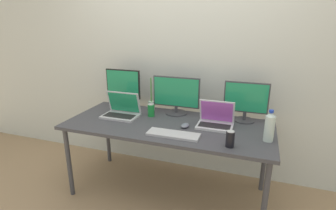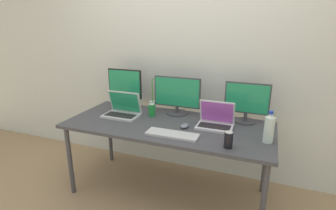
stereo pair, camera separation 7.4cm
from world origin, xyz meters
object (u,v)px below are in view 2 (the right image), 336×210
(water_bottle, at_px, (269,128))
(laptop_secondary, at_px, (215,121))
(mouse_by_keyboard, at_px, (185,126))
(work_desk, at_px, (168,129))
(keyboard_main, at_px, (172,134))
(laptop_silver, at_px, (123,110))
(soda_can_near_keyboard, at_px, (152,110))
(monitor_center, at_px, (177,95))
(bamboo_vase, at_px, (153,104))
(monitor_right, at_px, (247,102))
(soda_can_by_laptop, at_px, (228,140))
(monitor_left, at_px, (125,87))

(water_bottle, bearing_deg, laptop_secondary, 159.13)
(water_bottle, bearing_deg, mouse_by_keyboard, 175.78)
(work_desk, xyz_separation_m, keyboard_main, (0.13, -0.24, 0.06))
(mouse_by_keyboard, distance_m, water_bottle, 0.70)
(work_desk, bearing_deg, laptop_silver, 175.77)
(work_desk, distance_m, soda_can_near_keyboard, 0.29)
(monitor_center, bearing_deg, laptop_secondary, -25.50)
(monitor_center, height_order, keyboard_main, monitor_center)
(work_desk, xyz_separation_m, water_bottle, (0.87, -0.09, 0.17))
(bamboo_vase, bearing_deg, laptop_silver, -129.71)
(monitor_right, bearing_deg, bamboo_vase, -179.60)
(monitor_right, xyz_separation_m, keyboard_main, (-0.53, -0.54, -0.19))
(laptop_silver, relative_size, keyboard_main, 0.80)
(monitor_center, xyz_separation_m, keyboard_main, (0.14, -0.53, -0.19))
(monitor_center, bearing_deg, soda_can_near_keyboard, -142.89)
(mouse_by_keyboard, bearing_deg, soda_can_by_laptop, -25.68)
(laptop_secondary, relative_size, keyboard_main, 0.72)
(soda_can_near_keyboard, distance_m, soda_can_by_laptop, 0.92)
(monitor_left, distance_m, laptop_secondary, 1.08)
(laptop_silver, height_order, soda_can_by_laptop, laptop_silver)
(monitor_left, relative_size, monitor_center, 0.87)
(laptop_secondary, distance_m, mouse_by_keyboard, 0.28)
(monitor_left, relative_size, mouse_by_keyboard, 4.05)
(monitor_center, relative_size, mouse_by_keyboard, 4.66)
(keyboard_main, xyz_separation_m, soda_can_by_laptop, (0.46, -0.05, 0.05))
(laptop_secondary, bearing_deg, mouse_by_keyboard, -154.57)
(keyboard_main, height_order, soda_can_by_laptop, soda_can_by_laptop)
(bamboo_vase, bearing_deg, mouse_by_keyboard, -35.56)
(laptop_secondary, distance_m, soda_can_by_laptop, 0.41)
(work_desk, bearing_deg, keyboard_main, -61.58)
(soda_can_near_keyboard, distance_m, bamboo_vase, 0.17)
(monitor_right, distance_m, water_bottle, 0.45)
(monitor_center, relative_size, water_bottle, 1.87)
(work_desk, relative_size, laptop_silver, 5.42)
(monitor_left, height_order, laptop_secondary, monitor_left)
(monitor_right, distance_m, mouse_by_keyboard, 0.62)
(water_bottle, xyz_separation_m, soda_can_near_keyboard, (-1.09, 0.22, -0.06))
(monitor_right, height_order, bamboo_vase, monitor_right)
(monitor_center, bearing_deg, mouse_by_keyboard, -60.05)
(monitor_right, relative_size, water_bottle, 1.57)
(laptop_silver, height_order, bamboo_vase, bamboo_vase)
(monitor_left, distance_m, mouse_by_keyboard, 0.88)
(laptop_secondary, height_order, keyboard_main, laptop_secondary)
(laptop_secondary, bearing_deg, soda_can_near_keyboard, 175.53)
(bamboo_vase, bearing_deg, work_desk, -45.56)
(laptop_silver, xyz_separation_m, soda_can_near_keyboard, (0.28, 0.10, 0.01))
(keyboard_main, xyz_separation_m, soda_can_near_keyboard, (-0.35, 0.37, 0.05))
(monitor_right, xyz_separation_m, mouse_by_keyboard, (-0.49, -0.34, -0.18))
(monitor_right, xyz_separation_m, laptop_silver, (-1.16, -0.26, -0.14))
(monitor_right, height_order, mouse_by_keyboard, monitor_right)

